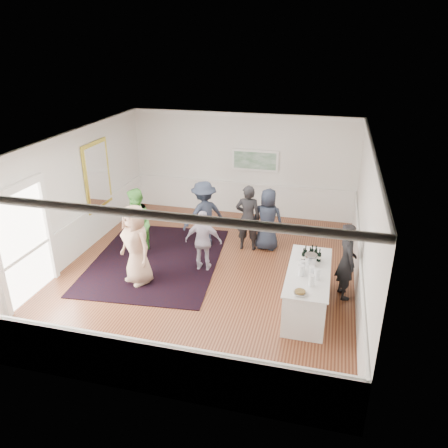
% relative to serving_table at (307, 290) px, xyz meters
% --- Properties ---
extents(floor, '(8.00, 8.00, 0.00)m').
position_rel_serving_table_xyz_m(floor, '(-2.45, 0.95, -0.46)').
color(floor, brown).
rests_on(floor, ground).
extents(ceiling, '(7.00, 8.00, 0.02)m').
position_rel_serving_table_xyz_m(ceiling, '(-2.45, 0.95, 2.74)').
color(ceiling, white).
rests_on(ceiling, wall_back).
extents(wall_left, '(0.02, 8.00, 3.20)m').
position_rel_serving_table_xyz_m(wall_left, '(-5.95, 0.95, 1.14)').
color(wall_left, white).
rests_on(wall_left, floor).
extents(wall_right, '(0.02, 8.00, 3.20)m').
position_rel_serving_table_xyz_m(wall_right, '(1.05, 0.95, 1.14)').
color(wall_right, white).
rests_on(wall_right, floor).
extents(wall_back, '(7.00, 0.02, 3.20)m').
position_rel_serving_table_xyz_m(wall_back, '(-2.45, 4.95, 1.14)').
color(wall_back, white).
rests_on(wall_back, floor).
extents(wall_front, '(7.00, 0.02, 3.20)m').
position_rel_serving_table_xyz_m(wall_front, '(-2.45, -3.05, 1.14)').
color(wall_front, white).
rests_on(wall_front, floor).
extents(wainscoting, '(7.00, 8.00, 1.00)m').
position_rel_serving_table_xyz_m(wainscoting, '(-2.45, 0.95, 0.04)').
color(wainscoting, white).
rests_on(wainscoting, floor).
extents(mirror, '(0.05, 1.25, 1.85)m').
position_rel_serving_table_xyz_m(mirror, '(-5.90, 2.25, 1.34)').
color(mirror, gold).
rests_on(mirror, wall_left).
extents(doorway, '(0.10, 1.78, 2.56)m').
position_rel_serving_table_xyz_m(doorway, '(-5.90, -0.95, 0.96)').
color(doorway, white).
rests_on(doorway, wall_left).
extents(landscape_painting, '(1.44, 0.06, 0.66)m').
position_rel_serving_table_xyz_m(landscape_painting, '(-2.05, 4.89, 1.32)').
color(landscape_painting, white).
rests_on(landscape_painting, wall_back).
extents(area_rug, '(3.47, 4.35, 0.02)m').
position_rel_serving_table_xyz_m(area_rug, '(-3.88, 1.23, -0.45)').
color(area_rug, black).
rests_on(area_rug, floor).
extents(serving_table, '(0.86, 2.26, 0.91)m').
position_rel_serving_table_xyz_m(serving_table, '(0.00, 0.00, 0.00)').
color(serving_table, silver).
rests_on(serving_table, floor).
extents(bartender, '(0.58, 0.72, 1.72)m').
position_rel_serving_table_xyz_m(bartender, '(0.75, 0.71, 0.40)').
color(bartender, black).
rests_on(bartender, floor).
extents(guest_tan, '(1.11, 0.99, 1.90)m').
position_rel_serving_table_xyz_m(guest_tan, '(-3.87, 0.15, 0.49)').
color(guest_tan, tan).
rests_on(guest_tan, floor).
extents(guest_green, '(0.85, 1.00, 1.81)m').
position_rel_serving_table_xyz_m(guest_green, '(-4.44, 1.39, 0.44)').
color(guest_green, '#51A642').
rests_on(guest_green, floor).
extents(guest_lilac, '(0.91, 0.42, 1.53)m').
position_rel_serving_table_xyz_m(guest_lilac, '(-2.57, 1.09, 0.30)').
color(guest_lilac, '#B5ACC0').
rests_on(guest_lilac, floor).
extents(guest_dark_a, '(1.32, 1.32, 1.84)m').
position_rel_serving_table_xyz_m(guest_dark_a, '(-2.92, 2.32, 0.46)').
color(guest_dark_a, '#1E2433').
rests_on(guest_dark_a, floor).
extents(guest_dark_b, '(0.68, 0.47, 1.80)m').
position_rel_serving_table_xyz_m(guest_dark_b, '(-1.76, 2.45, 0.44)').
color(guest_dark_b, black).
rests_on(guest_dark_b, floor).
extents(guest_navy, '(0.87, 0.60, 1.68)m').
position_rel_serving_table_xyz_m(guest_navy, '(-1.26, 2.60, 0.38)').
color(guest_navy, '#1E2433').
rests_on(guest_navy, floor).
extents(wine_bottles, '(0.40, 0.29, 0.31)m').
position_rel_serving_table_xyz_m(wine_bottles, '(-0.01, 0.48, 0.61)').
color(wine_bottles, black).
rests_on(wine_bottles, serving_table).
extents(juice_pitchers, '(0.43, 0.64, 0.24)m').
position_rel_serving_table_xyz_m(juice_pitchers, '(0.00, -0.28, 0.57)').
color(juice_pitchers, '#77A83C').
rests_on(juice_pitchers, serving_table).
extents(ice_bucket, '(0.26, 0.26, 0.25)m').
position_rel_serving_table_xyz_m(ice_bucket, '(0.01, 0.23, 0.57)').
color(ice_bucket, silver).
rests_on(ice_bucket, serving_table).
extents(nut_bowl, '(0.26, 0.26, 0.08)m').
position_rel_serving_table_xyz_m(nut_bowl, '(-0.09, -0.94, 0.49)').
color(nut_bowl, white).
rests_on(nut_bowl, serving_table).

